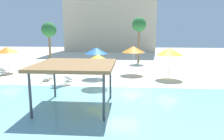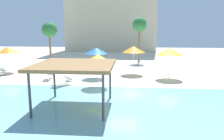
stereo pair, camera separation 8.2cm
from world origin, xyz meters
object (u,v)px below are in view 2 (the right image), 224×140
object	(u,v)px
beach_umbrella_orange_1	(134,49)
beach_umbrella_blue_4	(96,51)
shade_pavilion	(74,66)
beach_umbrella_orange_0	(7,50)
lounge_chair_4	(48,76)
lounge_chair_0	(63,82)
beach_umbrella_yellow_3	(170,52)
beach_umbrella_yellow_5	(98,58)
palm_tree_0	(140,26)
palm_tree_1	(49,31)

from	to	relation	value
beach_umbrella_orange_1	beach_umbrella_blue_4	distance (m)	3.97
shade_pavilion	beach_umbrella_blue_4	distance (m)	8.41
beach_umbrella_orange_0	beach_umbrella_orange_1	size ratio (longest dim) A/B	0.95
beach_umbrella_orange_1	beach_umbrella_blue_4	xyz separation A→B (m)	(-3.47, -1.92, 0.02)
beach_umbrella_orange_1	lounge_chair_4	bearing A→B (deg)	-158.12
lounge_chair_0	lounge_chair_4	bearing A→B (deg)	-109.65
beach_umbrella_yellow_3	beach_umbrella_yellow_5	xyz separation A→B (m)	(-6.06, -3.66, -0.19)
lounge_chair_0	palm_tree_0	xyz separation A→B (m)	(6.49, 13.70, 4.63)
beach_umbrella_orange_1	beach_umbrella_blue_4	size ratio (longest dim) A/B	1.00
beach_umbrella_blue_4	palm_tree_0	world-z (taller)	palm_tree_0
beach_umbrella_yellow_5	beach_umbrella_orange_0	bearing A→B (deg)	152.79
beach_umbrella_yellow_5	palm_tree_0	distance (m)	14.50
beach_umbrella_blue_4	shade_pavilion	bearing A→B (deg)	-89.80
beach_umbrella_orange_1	palm_tree_1	xyz separation A→B (m)	(-10.62, 5.62, 1.80)
palm_tree_0	beach_umbrella_yellow_3	bearing A→B (deg)	-76.56
shade_pavilion	palm_tree_0	xyz separation A→B (m)	(4.27, 18.60, 2.50)
palm_tree_0	palm_tree_1	world-z (taller)	palm_tree_0
beach_umbrella_orange_0	beach_umbrella_yellow_5	xyz separation A→B (m)	(10.25, -5.27, -0.08)
beach_umbrella_yellow_3	palm_tree_0	bearing A→B (deg)	103.44
lounge_chair_4	lounge_chair_0	bearing A→B (deg)	36.82
beach_umbrella_yellow_5	lounge_chair_0	size ratio (longest dim) A/B	1.33
beach_umbrella_orange_1	palm_tree_0	xyz separation A→B (m)	(0.82, 8.27, 2.45)
lounge_chair_0	lounge_chair_4	world-z (taller)	same
shade_pavilion	beach_umbrella_blue_4	xyz separation A→B (m)	(-0.03, 8.41, 0.08)
beach_umbrella_orange_0	beach_umbrella_yellow_5	world-z (taller)	beach_umbrella_orange_0
lounge_chair_4	palm_tree_0	size ratio (longest dim) A/B	0.32
beach_umbrella_orange_0	beach_umbrella_yellow_3	xyz separation A→B (m)	(16.31, -1.61, 0.11)
beach_umbrella_orange_0	palm_tree_0	distance (m)	16.49
lounge_chair_0	beach_umbrella_yellow_3	bearing A→B (deg)	140.48
beach_umbrella_blue_4	lounge_chair_0	world-z (taller)	beach_umbrella_blue_4
beach_umbrella_orange_0	beach_umbrella_yellow_3	world-z (taller)	beach_umbrella_yellow_3
beach_umbrella_orange_1	palm_tree_1	bearing A→B (deg)	152.13
shade_pavilion	beach_umbrella_yellow_5	world-z (taller)	shade_pavilion
beach_umbrella_orange_1	palm_tree_0	size ratio (longest dim) A/B	0.47
lounge_chair_0	lounge_chair_4	xyz separation A→B (m)	(-2.07, 2.32, 0.00)
beach_umbrella_orange_0	palm_tree_0	size ratio (longest dim) A/B	0.45
palm_tree_1	beach_umbrella_yellow_5	bearing A→B (deg)	-54.95
beach_umbrella_orange_0	lounge_chair_4	distance (m)	6.39
palm_tree_0	beach_umbrella_blue_4	bearing A→B (deg)	-112.88
shade_pavilion	palm_tree_1	bearing A→B (deg)	114.22
palm_tree_0	lounge_chair_4	bearing A→B (deg)	-126.96
beach_umbrella_yellow_3	lounge_chair_0	bearing A→B (deg)	-158.15
palm_tree_0	palm_tree_1	distance (m)	11.76
beach_umbrella_orange_1	lounge_chair_4	size ratio (longest dim) A/B	1.46
beach_umbrella_yellow_5	palm_tree_0	bearing A→B (deg)	75.21
beach_umbrella_orange_1	beach_umbrella_blue_4	world-z (taller)	beach_umbrella_orange_1
palm_tree_1	beach_umbrella_orange_1	bearing A→B (deg)	-27.87
lounge_chair_4	beach_umbrella_blue_4	bearing A→B (deg)	100.69
beach_umbrella_yellow_5	palm_tree_1	bearing A→B (deg)	125.05
beach_umbrella_yellow_3	beach_umbrella_blue_4	world-z (taller)	beach_umbrella_yellow_3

